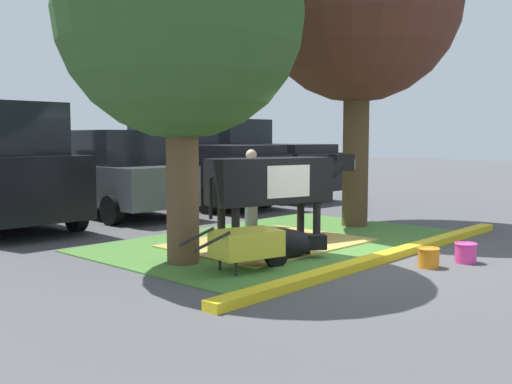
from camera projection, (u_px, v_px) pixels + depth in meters
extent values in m
plane|color=#4C4C4F|center=(348.00, 259.00, 8.93)|extent=(80.00, 80.00, 0.00)
cube|color=#477A33|center=(280.00, 241.00, 10.49)|extent=(6.43, 4.16, 0.02)
cube|color=yellow|center=(391.00, 255.00, 8.99)|extent=(7.63, 0.24, 0.12)
cube|color=tan|center=(269.00, 243.00, 10.15)|extent=(3.26, 2.49, 0.04)
cylinder|color=brown|center=(183.00, 184.00, 8.51)|extent=(0.48, 0.48, 2.36)
sphere|color=#2D5123|center=(181.00, 14.00, 8.29)|extent=(3.54, 3.54, 3.54)
cylinder|color=#4C3823|center=(356.00, 150.00, 12.11)|extent=(0.53, 0.53, 3.20)
cube|color=black|center=(270.00, 180.00, 10.39)|extent=(2.40, 1.27, 0.80)
cube|color=white|center=(277.00, 180.00, 10.47)|extent=(1.06, 0.93, 0.56)
cylinder|color=black|center=(328.00, 172.00, 11.09)|extent=(0.70, 0.47, 0.58)
cube|color=black|center=(341.00, 163.00, 11.24)|extent=(0.49, 0.36, 0.32)
cube|color=white|center=(349.00, 164.00, 11.36)|extent=(0.17, 0.22, 0.20)
cylinder|color=black|center=(301.00, 217.00, 11.12)|extent=(0.14, 0.14, 0.69)
cylinder|color=black|center=(317.00, 220.00, 10.71)|extent=(0.14, 0.14, 0.69)
cylinder|color=black|center=(221.00, 224.00, 10.20)|extent=(0.14, 0.14, 0.69)
cylinder|color=black|center=(236.00, 228.00, 9.79)|extent=(0.14, 0.14, 0.69)
cylinder|color=black|center=(211.00, 198.00, 9.77)|extent=(0.06, 0.06, 0.70)
ellipsoid|color=black|center=(278.00, 244.00, 8.90)|extent=(1.14, 1.09, 0.48)
cube|color=black|center=(317.00, 242.00, 8.95)|extent=(0.34, 0.34, 0.22)
cube|color=silver|center=(325.00, 242.00, 8.96)|extent=(0.11, 0.11, 0.16)
cylinder|color=black|center=(299.00, 253.00, 9.13)|extent=(0.33, 0.31, 0.10)
cylinder|color=slate|center=(251.00, 208.00, 11.97)|extent=(0.26, 0.26, 0.82)
cylinder|color=slate|center=(251.00, 174.00, 11.90)|extent=(0.34, 0.34, 0.57)
sphere|color=beige|center=(251.00, 155.00, 11.86)|extent=(0.22, 0.22, 0.22)
cylinder|color=slate|center=(261.00, 173.00, 11.99)|extent=(0.09, 0.09, 0.54)
cylinder|color=slate|center=(241.00, 173.00, 11.80)|extent=(0.09, 0.09, 0.54)
cube|color=gold|center=(246.00, 243.00, 8.08)|extent=(1.02, 0.81, 0.36)
cylinder|color=black|center=(276.00, 255.00, 8.37)|extent=(0.37, 0.19, 0.36)
cylinder|color=black|center=(220.00, 263.00, 8.13)|extent=(0.04, 0.04, 0.24)
cylinder|color=black|center=(236.00, 269.00, 7.76)|extent=(0.04, 0.04, 0.24)
cylinder|color=black|center=(197.00, 237.00, 7.91)|extent=(0.52, 0.18, 0.23)
cylinder|color=black|center=(212.00, 241.00, 7.54)|extent=(0.52, 0.18, 0.23)
cylinder|color=orange|center=(429.00, 258.00, 8.37)|extent=(0.29, 0.29, 0.27)
torus|color=orange|center=(429.00, 249.00, 8.36)|extent=(0.32, 0.32, 0.02)
cylinder|color=#EA3893|center=(466.00, 253.00, 8.69)|extent=(0.31, 0.31, 0.28)
torus|color=#EA3893|center=(466.00, 244.00, 8.67)|extent=(0.33, 0.33, 0.02)
cylinder|color=black|center=(13.00, 203.00, 13.68)|extent=(0.25, 0.65, 0.64)
cylinder|color=black|center=(76.00, 215.00, 11.58)|extent=(0.25, 0.65, 0.64)
cube|color=#4C5156|center=(113.00, 183.00, 13.96)|extent=(1.99, 4.47, 0.90)
cube|color=black|center=(112.00, 147.00, 13.88)|extent=(1.68, 2.27, 0.80)
cylinder|color=black|center=(50.00, 200.00, 14.38)|extent=(0.25, 0.65, 0.64)
cylinder|color=black|center=(114.00, 195.00, 15.64)|extent=(0.25, 0.65, 0.64)
cylinder|color=black|center=(112.00, 210.00, 12.36)|extent=(0.25, 0.65, 0.64)
cylinder|color=black|center=(180.00, 204.00, 13.63)|extent=(0.25, 0.65, 0.64)
cube|color=black|center=(194.00, 173.00, 16.05)|extent=(2.23, 5.48, 1.10)
cube|color=black|center=(173.00, 135.00, 16.62)|extent=(1.92, 1.88, 1.00)
cube|color=black|center=(224.00, 150.00, 15.13)|extent=(2.02, 2.78, 0.24)
cylinder|color=black|center=(128.00, 192.00, 16.63)|extent=(0.25, 0.65, 0.64)
cylinder|color=black|center=(184.00, 187.00, 18.04)|extent=(0.25, 0.65, 0.64)
cylinder|color=black|center=(208.00, 201.00, 14.16)|extent=(0.25, 0.65, 0.64)
cylinder|color=black|center=(265.00, 195.00, 15.57)|extent=(0.25, 0.65, 0.64)
cube|color=black|center=(253.00, 169.00, 18.15)|extent=(2.23, 5.48, 1.10)
cube|color=black|center=(232.00, 135.00, 18.72)|extent=(1.92, 1.88, 1.00)
cube|color=black|center=(282.00, 148.00, 17.24)|extent=(2.02, 2.78, 0.24)
cylinder|color=black|center=(192.00, 186.00, 18.73)|extent=(0.25, 0.65, 0.64)
cylinder|color=black|center=(238.00, 182.00, 20.14)|extent=(0.25, 0.65, 0.64)
cylinder|color=black|center=(272.00, 193.00, 16.26)|extent=(0.25, 0.65, 0.64)
cylinder|color=black|center=(317.00, 188.00, 17.67)|extent=(0.25, 0.65, 0.64)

